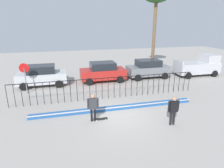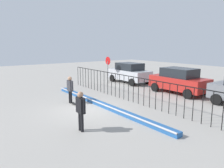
{
  "view_description": "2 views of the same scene",
  "coord_description": "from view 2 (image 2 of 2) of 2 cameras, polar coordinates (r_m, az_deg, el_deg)",
  "views": [
    {
      "loc": [
        -3.22,
        -10.57,
        5.61
      ],
      "look_at": [
        0.03,
        2.0,
        1.47
      ],
      "focal_mm": 31.39,
      "sensor_mm": 36.0,
      "label": 1
    },
    {
      "loc": [
        10.21,
        -5.78,
        3.58
      ],
      "look_at": [
        -0.35,
        1.99,
        1.18
      ],
      "focal_mm": 34.23,
      "sensor_mm": 36.0,
      "label": 2
    }
  ],
  "objects": [
    {
      "name": "skateboarder",
      "position": [
        13.38,
        -11.14,
        -0.87
      ],
      "size": [
        0.68,
        0.26,
        1.69
      ],
      "rotation": [
        0.0,
        0.0,
        0.58
      ],
      "color": "black",
      "rests_on": "ground"
    },
    {
      "name": "camera_operator",
      "position": [
        8.99,
        -8.38,
        -6.27
      ],
      "size": [
        0.69,
        0.26,
        1.7
      ],
      "rotation": [
        0.0,
        0.0,
        2.4
      ],
      "color": "black",
      "rests_on": "ground"
    },
    {
      "name": "bowl_coping_ledge",
      "position": [
        12.72,
        -2.83,
        -5.41
      ],
      "size": [
        11.0,
        0.41,
        0.27
      ],
      "color": "#235699",
      "rests_on": "ground"
    },
    {
      "name": "perimeter_fence",
      "position": [
        13.74,
        4.44,
        -0.35
      ],
      "size": [
        14.04,
        0.04,
        1.65
      ],
      "color": "black",
      "rests_on": "ground"
    },
    {
      "name": "skateboard",
      "position": [
        13.22,
        -10.01,
        -5.23
      ],
      "size": [
        0.8,
        0.2,
        0.07
      ],
      "rotation": [
        0.0,
        0.0,
        0.14
      ],
      "color": "black",
      "rests_on": "ground"
    },
    {
      "name": "parked_car_silver",
      "position": [
        20.47,
        4.69,
        3.04
      ],
      "size": [
        4.3,
        2.12,
        1.9
      ],
      "rotation": [
        0.0,
        0.0,
        0.05
      ],
      "color": "#B7BABF",
      "rests_on": "ground"
    },
    {
      "name": "ground_plane",
      "position": [
        12.27,
        -6.57,
        -6.65
      ],
      "size": [
        60.0,
        60.0,
        0.0
      ],
      "primitive_type": "plane",
      "color": "#9E9991"
    },
    {
      "name": "stop_sign",
      "position": [
        20.17,
        -1.12,
        4.8
      ],
      "size": [
        0.76,
        0.07,
        2.5
      ],
      "color": "slate",
      "rests_on": "ground"
    },
    {
      "name": "parked_car_red",
      "position": [
        16.68,
        17.42,
        0.91
      ],
      "size": [
        4.3,
        2.12,
        1.9
      ],
      "rotation": [
        0.0,
        0.0,
        0.08
      ],
      "color": "#B2231E",
      "rests_on": "ground"
    }
  ]
}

